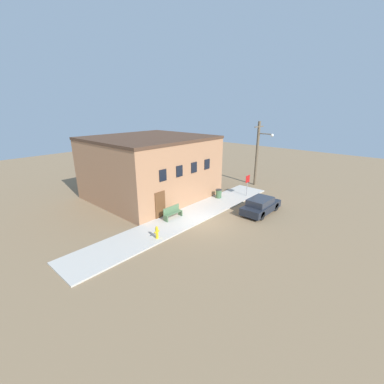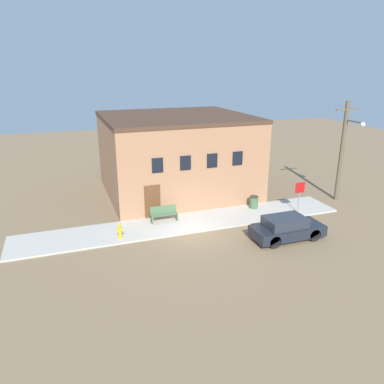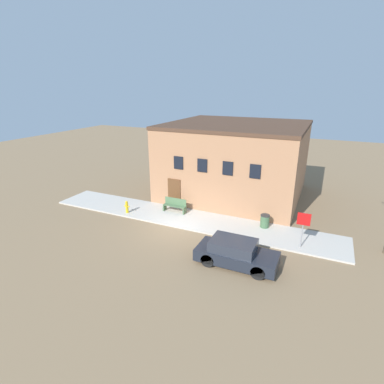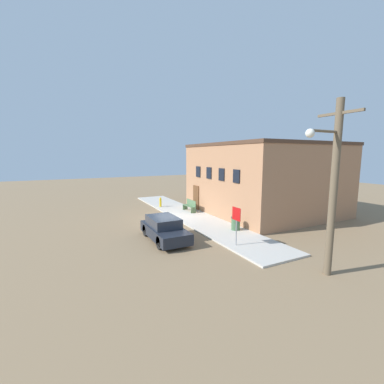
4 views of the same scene
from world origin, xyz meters
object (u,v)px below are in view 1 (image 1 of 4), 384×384
object	(u,v)px
bench	(172,213)
trash_bin	(219,194)
stop_sign	(247,182)
utility_pole	(258,152)
fire_hydrant	(157,232)
parked_car	(261,206)

from	to	relation	value
bench	trash_bin	distance (m)	6.28
bench	trash_bin	bearing A→B (deg)	1.39
stop_sign	utility_pole	xyz separation A→B (m)	(4.25, 1.35, 2.19)
stop_sign	bench	distance (m)	8.79
fire_hydrant	bench	world-z (taller)	bench
parked_car	trash_bin	bearing A→B (deg)	83.82
fire_hydrant	stop_sign	distance (m)	11.59
stop_sign	trash_bin	distance (m)	3.05
stop_sign	trash_bin	bearing A→B (deg)	143.71
fire_hydrant	trash_bin	xyz separation A→B (m)	(9.23, 1.72, -0.02)
stop_sign	parked_car	bearing A→B (deg)	-133.71
stop_sign	bench	xyz separation A→B (m)	(-8.59, 1.55, -0.96)
stop_sign	bench	size ratio (longest dim) A/B	1.24
stop_sign	utility_pole	size ratio (longest dim) A/B	0.29
stop_sign	trash_bin	xyz separation A→B (m)	(-2.32, 1.70, -1.02)
stop_sign	utility_pole	world-z (taller)	utility_pole
trash_bin	utility_pole	world-z (taller)	utility_pole
fire_hydrant	stop_sign	xyz separation A→B (m)	(11.55, 0.02, 0.99)
trash_bin	utility_pole	distance (m)	7.32
stop_sign	utility_pole	distance (m)	4.97
stop_sign	parked_car	xyz separation A→B (m)	(-2.83, -2.96, -0.89)
stop_sign	bench	world-z (taller)	stop_sign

